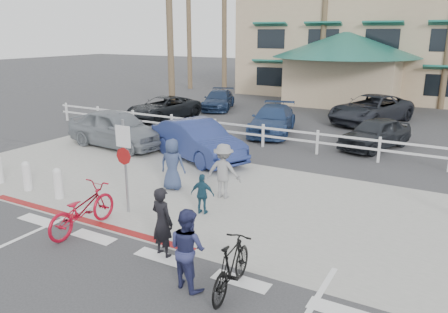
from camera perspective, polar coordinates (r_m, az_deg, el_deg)
The scene contains 26 objects.
ground at distance 9.56m, azimuth -10.59°, elevation -14.35°, with size 140.00×140.00×0.00m, color #333335.
sidewalk_plaza at distance 12.96m, azimuth 2.19°, elevation -5.70°, with size 22.00×7.00×0.01m, color gray.
cross_street at distance 16.43m, azimuth 8.56°, elevation -1.16°, with size 40.00×5.00×0.01m, color #333335.
parking_lot at distance 25.30m, azimuth 16.30°, elevation 4.40°, with size 50.00×16.00×0.01m, color #333335.
curb_red at distance 12.22m, azimuth -17.97°, elevation -7.86°, with size 7.00×0.25×0.02m, color maroon.
rail_fence at distance 17.98m, azimuth 12.40°, elevation 1.78°, with size 29.40×0.16×1.00m, color silver, non-canonical shape.
building at distance 37.41m, azimuth 24.93°, elevation 15.85°, with size 28.00×16.00×11.30m, color #C7AC88, non-canonical shape.
sign_post at distance 11.93m, azimuth -12.77°, elevation -0.68°, with size 0.50×0.10×2.90m, color gray, non-canonical shape.
bollard_0 at distance 13.83m, azimuth -20.85°, elevation -3.28°, with size 0.26×0.26×0.95m, color silver, non-canonical shape.
bollard_1 at distance 14.90m, azimuth -24.35°, elevation -2.33°, with size 0.26×0.26×0.95m, color silver, non-canonical shape.
palm_1 at distance 35.82m, azimuth 0.04°, elevation 18.68°, with size 4.00×4.00×13.00m, color #173A16, non-canonical shape.
palm_10 at distance 26.29m, azimuth -7.17°, elevation 18.47°, with size 4.00×4.00×12.00m, color #173A16, non-canonical shape.
bike_red at distance 11.43m, azimuth -18.03°, elevation -6.53°, with size 0.75×2.15×1.13m, color #A00B20.
rider_red at distance 9.70m, azimuth -8.07°, elevation -8.48°, with size 0.58×0.38×1.59m, color black.
bike_black at distance 8.47m, azimuth 0.99°, elevation -14.16°, with size 0.50×1.77×1.06m, color black.
rider_black at distance 8.52m, azimuth -4.78°, elevation -11.89°, with size 0.79×0.61×1.62m, color navy.
pedestrian_a at distance 12.89m, azimuth -0.06°, elevation -1.92°, with size 1.07×0.61×1.65m, color gray.
pedestrian_child at distance 11.83m, azimuth -2.82°, elevation -4.94°, with size 0.67×0.28×1.13m, color navy.
pedestrian_b at distance 13.68m, azimuth -6.75°, elevation -1.03°, with size 0.80×0.52×1.63m, color navy.
car_white_sedan at distance 16.93m, azimuth -3.48°, elevation 2.15°, with size 1.60×4.59×1.51m, color navy.
car_red_compact at distance 19.30m, azimuth -13.81°, elevation 3.59°, with size 1.91×4.74×1.62m, color gray.
lot_car_0 at distance 25.10m, azimuth -7.95°, elevation 6.28°, with size 2.12×4.60×1.28m, color black.
lot_car_1 at distance 21.49m, azimuth 6.35°, elevation 4.79°, with size 1.86×4.58×1.33m, color navy.
lot_car_2 at distance 19.61m, azimuth 19.15°, elevation 2.89°, with size 1.54×3.82×1.30m, color black.
lot_car_4 at distance 28.19m, azimuth -0.72°, elevation 7.40°, with size 1.69×4.15×1.20m, color #192A49.
lot_car_5 at distance 25.11m, azimuth 18.63°, elevation 5.88°, with size 2.52×5.46×1.52m, color #20232B.
Camera 1 is at (5.44, -6.24, 4.78)m, focal length 35.00 mm.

